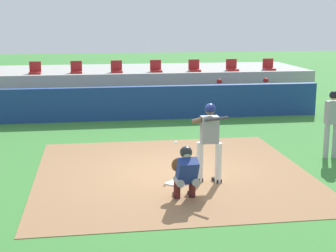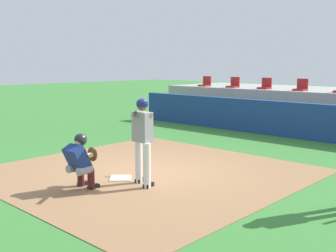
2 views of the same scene
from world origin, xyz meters
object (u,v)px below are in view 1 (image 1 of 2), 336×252
(catcher_crouched, at_px, (185,171))
(dugout_player_1, at_px, (266,94))
(batter_at_plate, at_px, (209,138))
(stadium_seat_7, at_px, (269,67))
(stadium_seat_5, at_px, (194,68))
(stadium_seat_1, at_px, (35,70))
(stadium_seat_4, at_px, (156,69))
(stadium_seat_2, at_px, (76,70))
(dugout_player_0, at_px, (220,95))
(stadium_seat_6, at_px, (232,67))
(home_plate, at_px, (178,183))
(on_deck_batter, at_px, (333,120))
(stadium_seat_3, at_px, (117,69))

(catcher_crouched, distance_m, dugout_player_1, 10.36)
(batter_at_plate, relative_size, stadium_seat_7, 3.76)
(dugout_player_1, distance_m, stadium_seat_5, 3.31)
(stadium_seat_1, bearing_deg, stadium_seat_4, 0.00)
(batter_at_plate, height_order, catcher_crouched, batter_at_plate)
(stadium_seat_1, xyz_separation_m, stadium_seat_2, (1.63, 0.00, 0.00))
(dugout_player_0, bearing_deg, stadium_seat_6, 63.14)
(stadium_seat_2, xyz_separation_m, stadium_seat_4, (3.25, 0.00, 0.00))
(catcher_crouched, relative_size, dugout_player_1, 1.57)
(batter_at_plate, bearing_deg, stadium_seat_1, 115.04)
(home_plate, bearing_deg, dugout_player_0, 69.58)
(on_deck_batter, height_order, dugout_player_1, on_deck_batter)
(stadium_seat_5, relative_size, stadium_seat_7, 1.00)
(stadium_seat_4, bearing_deg, home_plate, -94.56)
(catcher_crouched, distance_m, stadium_seat_6, 11.91)
(catcher_crouched, bearing_deg, stadium_seat_1, 109.92)
(stadium_seat_5, distance_m, stadium_seat_6, 1.63)
(home_plate, xyz_separation_m, stadium_seat_6, (4.06, 10.18, 1.51))
(stadium_seat_3, xyz_separation_m, stadium_seat_4, (1.62, 0.00, 0.00))
(home_plate, height_order, stadium_seat_4, stadium_seat_4)
(stadium_seat_2, xyz_separation_m, stadium_seat_6, (6.50, 0.00, 0.00))
(dugout_player_0, bearing_deg, batter_at_plate, -106.05)
(on_deck_batter, xyz_separation_m, stadium_seat_2, (-6.76, 8.69, 0.51))
(dugout_player_0, bearing_deg, on_deck_batter, -79.01)
(stadium_seat_2, bearing_deg, dugout_player_1, -15.50)
(batter_at_plate, xyz_separation_m, on_deck_batter, (3.64, 1.48, -0.02))
(catcher_crouched, height_order, stadium_seat_1, stadium_seat_1)
(catcher_crouched, bearing_deg, stadium_seat_2, 102.23)
(dugout_player_1, distance_m, stadium_seat_3, 6.13)
(batter_at_plate, bearing_deg, dugout_player_0, 73.95)
(stadium_seat_4, xyz_separation_m, stadium_seat_6, (3.25, 0.00, 0.00))
(dugout_player_1, xyz_separation_m, stadium_seat_2, (-7.34, 2.03, 0.86))
(stadium_seat_2, height_order, stadium_seat_6, same)
(stadium_seat_3, height_order, stadium_seat_6, same)
(dugout_player_1, height_order, stadium_seat_3, stadium_seat_3)
(home_plate, height_order, batter_at_plate, batter_at_plate)
(stadium_seat_6, bearing_deg, stadium_seat_5, 180.00)
(stadium_seat_4, height_order, stadium_seat_6, same)
(dugout_player_1, relative_size, stadium_seat_6, 2.71)
(stadium_seat_6, bearing_deg, stadium_seat_3, 180.00)
(home_plate, distance_m, stadium_seat_1, 11.06)
(on_deck_batter, bearing_deg, stadium_seat_4, 112.00)
(dugout_player_1, relative_size, stadium_seat_3, 2.71)
(stadium_seat_7, bearing_deg, stadium_seat_4, 180.00)
(catcher_crouched, bearing_deg, stadium_seat_5, 77.58)
(stadium_seat_3, xyz_separation_m, stadium_seat_6, (4.88, 0.00, 0.00))
(stadium_seat_7, bearing_deg, on_deck_batter, -98.90)
(on_deck_batter, bearing_deg, stadium_seat_7, 81.10)
(batter_at_plate, height_order, dugout_player_0, batter_at_plate)
(batter_at_plate, relative_size, dugout_player_0, 1.39)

